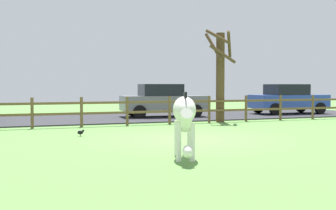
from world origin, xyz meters
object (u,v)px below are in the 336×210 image
Objects in this scene: parked_car_blue at (288,99)px; crow_on_grass at (81,132)px; bare_tree at (220,73)px; parked_car_grey at (163,100)px; zebra at (185,115)px.

crow_on_grass is at bearing -152.74° from parked_car_blue.
bare_tree is 3.73m from parked_car_grey.
crow_on_grass is at bearing -128.35° from parked_car_grey.
crow_on_grass is at bearing 103.38° from zebra.
parked_car_blue is at bearing 45.86° from zebra.
crow_on_grass is (-1.20, 5.06, -0.80)m from zebra.
zebra is at bearing -108.98° from parked_car_grey.
bare_tree is 0.95× the size of parked_car_blue.
bare_tree is 0.93× the size of parked_car_grey.
bare_tree reaches higher than crow_on_grass.
bare_tree reaches higher than parked_car_grey.
bare_tree is at bearing -152.30° from parked_car_blue.
bare_tree is at bearing 26.89° from crow_on_grass.
parked_car_grey is (4.00, 11.64, -0.08)m from zebra.
parked_car_grey is at bearing 177.71° from parked_car_blue.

